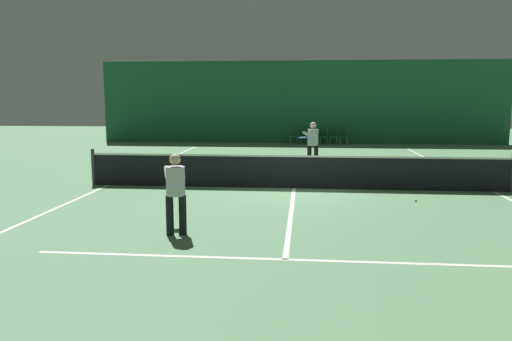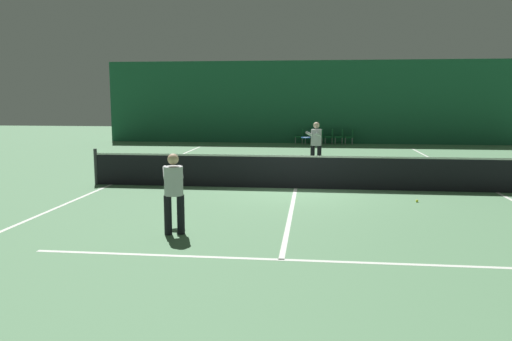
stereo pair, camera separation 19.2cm
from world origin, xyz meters
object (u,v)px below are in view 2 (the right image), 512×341
(player_near, at_px, (174,187))
(tennis_ball, at_px, (417,201))
(courtside_chair_3, at_px, (330,136))
(courtside_chair_4, at_px, (340,136))
(courtside_chair_0, at_px, (300,135))
(courtside_chair_2, at_px, (320,135))
(courtside_chair_1, at_px, (310,135))
(player_far, at_px, (316,141))
(tennis_net, at_px, (296,171))
(courtside_chair_5, at_px, (350,136))

(player_near, distance_m, tennis_ball, 6.31)
(player_near, relative_size, courtside_chair_3, 1.83)
(courtside_chair_4, bearing_deg, courtside_chair_0, -90.00)
(courtside_chair_0, relative_size, courtside_chair_2, 1.00)
(courtside_chair_1, relative_size, courtside_chair_2, 1.00)
(player_far, xyz_separation_m, courtside_chair_4, (1.40, 9.71, -0.50))
(courtside_chair_1, bearing_deg, player_far, 1.56)
(tennis_net, xyz_separation_m, courtside_chair_2, (0.86, 14.06, -0.03))
(courtside_chair_3, distance_m, courtside_chair_5, 1.11)
(player_far, bearing_deg, courtside_chair_3, -163.43)
(courtside_chair_1, bearing_deg, courtside_chair_5, 90.00)
(courtside_chair_1, xyz_separation_m, courtside_chair_4, (1.66, 0.00, 0.00))
(courtside_chair_2, xyz_separation_m, courtside_chair_5, (1.66, 0.00, 0.00))
(player_near, xyz_separation_m, courtside_chair_5, (4.64, 19.13, -0.41))
(player_near, bearing_deg, player_far, -34.44)
(tennis_net, distance_m, tennis_ball, 3.47)
(player_near, xyz_separation_m, tennis_ball, (5.18, 3.49, -0.86))
(courtside_chair_1, distance_m, courtside_chair_5, 2.22)
(courtside_chair_5, bearing_deg, tennis_ball, 1.97)
(player_far, bearing_deg, player_near, 5.62)
(courtside_chair_1, height_order, courtside_chair_4, same)
(courtside_chair_2, height_order, tennis_ball, courtside_chair_2)
(tennis_net, xyz_separation_m, tennis_ball, (3.06, -1.58, -0.48))
(courtside_chair_1, bearing_deg, courtside_chair_0, -90.00)
(courtside_chair_1, relative_size, tennis_ball, 12.73)
(tennis_net, xyz_separation_m, player_far, (0.57, 4.35, 0.47))
(tennis_net, xyz_separation_m, courtside_chair_4, (1.97, 14.06, -0.03))
(courtside_chair_2, height_order, courtside_chair_4, same)
(courtside_chair_4, bearing_deg, courtside_chair_5, 90.00)
(courtside_chair_4, height_order, courtside_chair_5, same)
(player_near, distance_m, courtside_chair_4, 19.57)
(player_far, relative_size, courtside_chair_5, 2.01)
(player_far, distance_m, courtside_chair_1, 9.73)
(courtside_chair_3, bearing_deg, player_far, -4.97)
(courtside_chair_3, bearing_deg, courtside_chair_1, -90.00)
(courtside_chair_3, xyz_separation_m, tennis_ball, (1.65, -15.64, -0.45))
(player_far, height_order, courtside_chair_5, player_far)
(tennis_net, relative_size, player_near, 7.80)
(player_near, distance_m, courtside_chair_3, 19.46)
(courtside_chair_2, relative_size, tennis_ball, 12.73)
(courtside_chair_3, bearing_deg, courtside_chair_2, -90.00)
(player_near, height_order, courtside_chair_3, player_near)
(courtside_chair_4, bearing_deg, player_near, -12.06)
(courtside_chair_1, height_order, courtside_chair_5, same)
(tennis_net, height_order, courtside_chair_0, tennis_net)
(tennis_net, height_order, player_far, player_far)
(player_near, bearing_deg, courtside_chair_5, -32.15)
(courtside_chair_0, relative_size, tennis_ball, 12.73)
(player_far, relative_size, courtside_chair_1, 2.01)
(player_near, relative_size, courtside_chair_4, 1.83)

